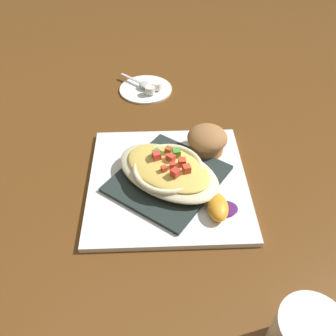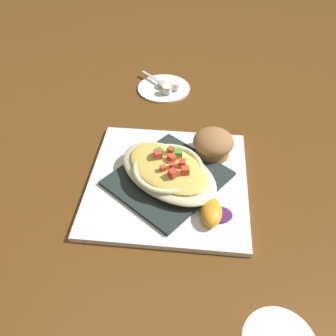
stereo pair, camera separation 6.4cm
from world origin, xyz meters
name	(u,v)px [view 2 (the right image)]	position (x,y,z in m)	size (l,w,h in m)	color
ground_plane	(168,184)	(0.00, 0.00, 0.00)	(2.60, 2.60, 0.00)	brown
square_plate	(168,182)	(0.00, 0.00, 0.01)	(0.29, 0.29, 0.01)	white
folded_napkin	(168,178)	(0.00, 0.00, 0.01)	(0.17, 0.19, 0.01)	#242E2D
gratin_dish	(168,170)	(0.00, 0.00, 0.04)	(0.22, 0.24, 0.05)	beige
muffin	(213,144)	(-0.09, 0.07, 0.04)	(0.08, 0.08, 0.05)	#A26B39
orange_garnish	(213,213)	(0.07, 0.09, 0.02)	(0.06, 0.06, 0.03)	#481C5C
creamer_saucer	(164,87)	(-0.32, -0.06, 0.00)	(0.13, 0.13, 0.01)	white
spoon	(162,83)	(-0.33, -0.07, 0.01)	(0.08, 0.09, 0.01)	silver
creamer_cup_0	(167,89)	(-0.30, -0.05, 0.02)	(0.02, 0.02, 0.02)	silver
creamer_cup_1	(175,85)	(-0.32, -0.04, 0.02)	(0.02, 0.02, 0.02)	white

